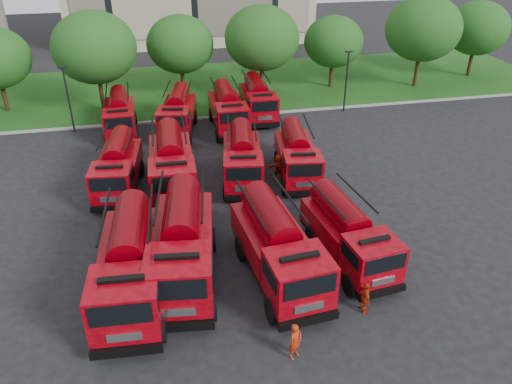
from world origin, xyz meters
TOP-DOWN VIEW (x-y plane):
  - ground at (0.00, 0.00)m, footprint 140.00×140.00m
  - lawn at (0.00, 26.00)m, footprint 70.00×16.00m
  - curb at (0.00, 17.90)m, footprint 70.00×0.30m
  - tree_2 at (-8.00, 21.50)m, footprint 6.72×6.72m
  - tree_3 at (-1.00, 24.00)m, footprint 5.88×5.88m
  - tree_4 at (6.00, 22.50)m, footprint 6.55×6.55m
  - tree_5 at (13.00, 23.50)m, footprint 5.46×5.46m
  - tree_6 at (21.00, 22.00)m, footprint 6.89×6.89m
  - tree_7 at (28.00, 24.00)m, footprint 6.05×6.05m
  - lamp_post_0 at (-10.00, 17.20)m, footprint 0.60×0.25m
  - lamp_post_1 at (12.00, 17.20)m, footprint 0.60×0.25m
  - fire_truck_0 at (-5.43, -2.87)m, footprint 3.27×7.96m
  - fire_truck_1 at (-3.13, -1.96)m, footprint 3.72×8.23m
  - fire_truck_2 at (1.13, -2.90)m, footprint 3.33×7.71m
  - fire_truck_3 at (4.76, -2.28)m, footprint 3.09×6.87m
  - fire_truck_4 at (-6.29, 7.30)m, footprint 3.03×6.86m
  - fire_truck_5 at (-3.09, 6.62)m, footprint 2.90×7.56m
  - fire_truck_6 at (1.31, 6.96)m, footprint 3.30×6.98m
  - fire_truck_7 at (4.79, 6.68)m, footprint 3.09×6.77m
  - fire_truck_8 at (-6.40, 16.36)m, footprint 2.48×6.48m
  - fire_truck_9 at (-2.08, 15.73)m, footprint 3.51×6.96m
  - fire_truck_10 at (1.77, 15.55)m, footprint 2.58×6.85m
  - fire_truck_11 at (4.57, 17.45)m, footprint 2.65×6.72m
  - firefighter_0 at (0.61, -7.73)m, footprint 0.73×0.69m
  - firefighter_1 at (1.41, -4.83)m, footprint 0.96×0.66m
  - firefighter_2 at (4.20, -5.95)m, footprint 0.58×0.94m
  - firefighter_3 at (4.56, -0.95)m, footprint 1.38×0.96m
  - firefighter_4 at (-3.73, -0.99)m, footprint 1.06×0.88m
  - firefighter_5 at (3.54, 6.47)m, footprint 1.61×0.74m

SIDE VIEW (x-z plane):
  - ground at x=0.00m, z-range 0.00..0.00m
  - firefighter_0 at x=0.61m, z-range -0.81..0.81m
  - firefighter_1 at x=1.41m, z-range -0.90..0.90m
  - firefighter_2 at x=4.20m, z-range -0.77..0.77m
  - firefighter_3 at x=4.56m, z-range -0.97..0.97m
  - firefighter_4 at x=-3.73m, z-range -0.93..0.93m
  - firefighter_5 at x=3.54m, z-range -0.86..0.86m
  - lawn at x=0.00m, z-range 0.00..0.12m
  - curb at x=0.00m, z-range 0.00..0.14m
  - fire_truck_8 at x=-6.40m, z-range 0.01..2.94m
  - fire_truck_7 at x=4.79m, z-range 0.01..2.98m
  - fire_truck_11 at x=4.57m, z-range 0.01..3.03m
  - fire_truck_3 at x=4.76m, z-range 0.01..3.03m
  - fire_truck_4 at x=-6.29m, z-range 0.01..3.04m
  - fire_truck_9 at x=-2.08m, z-range 0.01..3.04m
  - fire_truck_6 at x=1.31m, z-range 0.01..3.06m
  - fire_truck_10 at x=1.77m, z-range 0.01..3.12m
  - fire_truck_2 at x=1.13m, z-range 0.01..3.42m
  - fire_truck_5 at x=-3.09m, z-range 0.01..3.42m
  - fire_truck_0 at x=-5.43m, z-range 0.01..3.56m
  - fire_truck_1 at x=-3.13m, z-range 0.01..3.63m
  - lamp_post_0 at x=-10.00m, z-range 0.34..5.45m
  - lamp_post_1 at x=12.00m, z-range 0.34..5.45m
  - tree_5 at x=13.00m, z-range 1.01..7.69m
  - tree_3 at x=-1.00m, z-range 1.09..8.28m
  - tree_7 at x=28.00m, z-range 1.12..8.52m
  - tree_4 at x=6.00m, z-range 1.21..9.23m
  - tree_2 at x=-8.00m, z-range 1.25..9.46m
  - tree_6 at x=21.00m, z-range 1.28..9.70m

